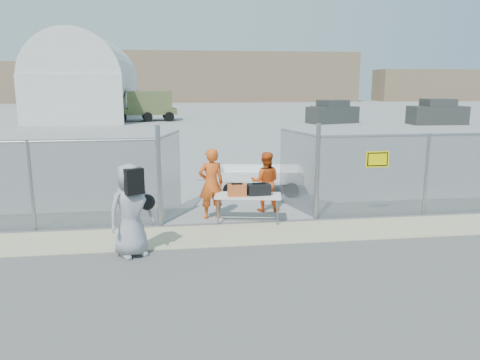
{
  "coord_description": "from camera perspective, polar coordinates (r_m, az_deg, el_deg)",
  "views": [
    {
      "loc": [
        -1.59,
        -9.38,
        3.5
      ],
      "look_at": [
        0.0,
        2.0,
        1.1
      ],
      "focal_mm": 35.0,
      "sensor_mm": 36.0,
      "label": 1
    }
  ],
  "objects": [
    {
      "name": "ground",
      "position": [
        10.14,
        1.58,
        -8.4
      ],
      "size": [
        160.0,
        160.0,
        0.0
      ],
      "primitive_type": "plane",
      "color": "#585555"
    },
    {
      "name": "tarmac_inside",
      "position": [
        51.53,
        -6.21,
        7.83
      ],
      "size": [
        160.0,
        80.0,
        0.01
      ],
      "primitive_type": "cube",
      "color": "gray",
      "rests_on": "ground"
    },
    {
      "name": "dirt_strip",
      "position": [
        11.07,
        0.72,
        -6.6
      ],
      "size": [
        44.0,
        1.6,
        0.01
      ],
      "primitive_type": "cube",
      "color": "#BFB58C",
      "rests_on": "ground"
    },
    {
      "name": "distant_hills",
      "position": [
        87.64,
        -3.71,
        12.41
      ],
      "size": [
        140.0,
        6.0,
        9.0
      ],
      "primitive_type": null,
      "color": "#7F684F",
      "rests_on": "ground"
    },
    {
      "name": "chain_link_fence",
      "position": [
        11.74,
        -0.0,
        -0.0
      ],
      "size": [
        40.0,
        0.2,
        2.2
      ],
      "primitive_type": null,
      "color": "gray",
      "rests_on": "ground"
    },
    {
      "name": "quonset_hangar",
      "position": [
        50.1,
        -17.99,
        11.8
      ],
      "size": [
        9.0,
        18.0,
        8.0
      ],
      "primitive_type": null,
      "color": "silver",
      "rests_on": "ground"
    },
    {
      "name": "folding_table",
      "position": [
        11.94,
        0.97,
        -3.48
      ],
      "size": [
        1.77,
        1.0,
        0.71
      ],
      "primitive_type": null,
      "rotation": [
        0.0,
        0.0,
        -0.19
      ],
      "color": "white",
      "rests_on": "ground"
    },
    {
      "name": "orange_bag",
      "position": [
        11.74,
        -0.38,
        -1.24
      ],
      "size": [
        0.47,
        0.32,
        0.29
      ],
      "primitive_type": "cube",
      "rotation": [
        0.0,
        0.0,
        -0.03
      ],
      "color": "#CE5B28",
      "rests_on": "folding_table"
    },
    {
      "name": "black_duffel",
      "position": [
        11.85,
        2.32,
        -1.16
      ],
      "size": [
        0.58,
        0.36,
        0.27
      ],
      "primitive_type": "cube",
      "rotation": [
        0.0,
        0.0,
        0.05
      ],
      "color": "black",
      "rests_on": "folding_table"
    },
    {
      "name": "security_worker_left",
      "position": [
        12.14,
        -3.54,
        -0.46
      ],
      "size": [
        0.74,
        0.55,
        1.85
      ],
      "primitive_type": "imported",
      "rotation": [
        0.0,
        0.0,
        3.31
      ],
      "color": "#DF5416",
      "rests_on": "ground"
    },
    {
      "name": "security_worker_right",
      "position": [
        12.87,
        3.12,
        -0.21
      ],
      "size": [
        0.91,
        0.77,
        1.65
      ],
      "primitive_type": "imported",
      "rotation": [
        0.0,
        0.0,
        2.94
      ],
      "color": "#DF5416",
      "rests_on": "ground"
    },
    {
      "name": "visitor",
      "position": [
        9.74,
        -13.15,
        -3.62
      ],
      "size": [
        1.12,
        0.98,
        1.92
      ],
      "primitive_type": "imported",
      "rotation": [
        0.0,
        0.0,
        0.49
      ],
      "color": "#92929B",
      "rests_on": "ground"
    },
    {
      "name": "utility_trailer",
      "position": [
        15.19,
        2.49,
        0.08
      ],
      "size": [
        3.7,
        2.3,
        0.84
      ],
      "primitive_type": null,
      "rotation": [
        0.0,
        0.0,
        -0.16
      ],
      "color": "white",
      "rests_on": "ground"
    },
    {
      "name": "military_truck",
      "position": [
        44.49,
        -11.54,
        8.81
      ],
      "size": [
        5.93,
        2.7,
        2.74
      ],
      "primitive_type": null,
      "rotation": [
        0.0,
        0.0,
        0.1
      ],
      "color": "#556034",
      "rests_on": "ground"
    },
    {
      "name": "parked_vehicle_near",
      "position": [
        42.09,
        11.21,
        8.14
      ],
      "size": [
        4.74,
        3.16,
        1.97
      ],
      "primitive_type": null,
      "rotation": [
        0.0,
        0.0,
        0.3
      ],
      "color": "#333632",
      "rests_on": "ground"
    },
    {
      "name": "parked_vehicle_mid",
      "position": [
        47.03,
        10.97,
        8.34
      ],
      "size": [
        3.88,
        2.0,
        1.7
      ],
      "primitive_type": null,
      "rotation": [
        0.0,
        0.0,
        -0.08
      ],
      "color": "#333632",
      "rests_on": "ground"
    },
    {
      "name": "parked_vehicle_far",
      "position": [
        43.49,
        22.92,
        7.64
      ],
      "size": [
        4.74,
        2.31,
        2.11
      ],
      "primitive_type": null,
      "rotation": [
        0.0,
        0.0,
        -0.04
      ],
      "color": "#333632",
      "rests_on": "ground"
    }
  ]
}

